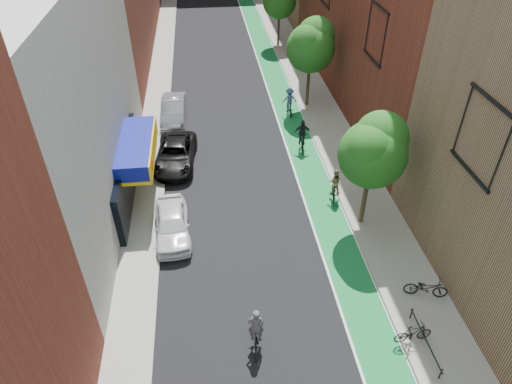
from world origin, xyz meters
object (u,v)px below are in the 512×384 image
object	(u,v)px
parked_car_white	(172,224)
cyclist_lane_far	(289,103)
cyclist_lane_near	(334,187)
cyclist_lane_mid	(302,139)
parked_car_silver	(174,110)
cyclist_lead	(256,335)
parked_car_black	(175,154)

from	to	relation	value
parked_car_white	cyclist_lane_far	world-z (taller)	cyclist_lane_far
cyclist_lane_near	cyclist_lane_mid	size ratio (longest dim) A/B	0.90
parked_car_silver	cyclist_lead	bearing A→B (deg)	-77.15
parked_car_black	parked_car_silver	distance (m)	6.07
parked_car_silver	cyclist_lane_near	size ratio (longest dim) A/B	2.47
cyclist_lead	cyclist_lane_far	bearing A→B (deg)	-97.94
cyclist_lane_near	cyclist_lead	bearing A→B (deg)	71.77
parked_car_white	cyclist_lane_mid	xyz separation A→B (m)	(8.36, 7.52, 0.07)
parked_car_black	parked_car_silver	size ratio (longest dim) A/B	1.09
parked_car_black	cyclist_lead	distance (m)	14.29
parked_car_white	cyclist_lane_mid	world-z (taller)	cyclist_lane_mid
cyclist_lane_near	parked_car_silver	bearing A→B (deg)	-36.02
cyclist_lane_mid	cyclist_lane_far	xyz separation A→B (m)	(0.04, 5.05, 0.08)
parked_car_white	cyclist_lead	size ratio (longest dim) A/B	2.09
parked_car_black	cyclist_lane_near	size ratio (longest dim) A/B	2.69
parked_car_white	cyclist_lane_mid	size ratio (longest dim) A/B	2.04
cyclist_lane_near	cyclist_lane_far	distance (m)	10.55
cyclist_lane_near	cyclist_lane_far	xyz separation A→B (m)	(-0.69, 10.53, 0.10)
parked_car_white	cyclist_lane_near	xyz separation A→B (m)	(9.09, 2.04, 0.05)
parked_car_silver	cyclist_lane_far	world-z (taller)	cyclist_lane_far
parked_car_black	cyclist_lane_mid	bearing A→B (deg)	10.57
cyclist_lead	cyclist_lane_mid	world-z (taller)	cyclist_lane_mid
cyclist_lane_near	cyclist_lane_far	size ratio (longest dim) A/B	0.94
parked_car_silver	cyclist_lane_far	bearing A→B (deg)	0.79
parked_car_white	cyclist_lane_mid	distance (m)	11.24
parked_car_silver	cyclist_lane_mid	world-z (taller)	cyclist_lane_mid
parked_car_black	cyclist_lane_near	xyz separation A→B (m)	(9.05, -4.69, 0.07)
cyclist_lead	parked_car_silver	bearing A→B (deg)	-73.43
cyclist_lane_mid	parked_car_silver	bearing A→B (deg)	-22.47
cyclist_lead	parked_car_white	bearing A→B (deg)	-57.86
cyclist_lead	cyclist_lane_far	world-z (taller)	cyclist_lead
parked_car_white	cyclist_lane_near	world-z (taller)	cyclist_lane_near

